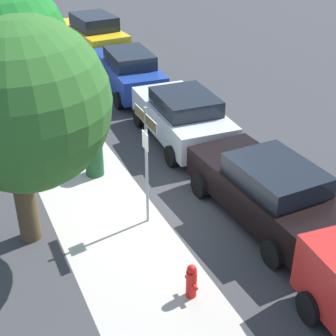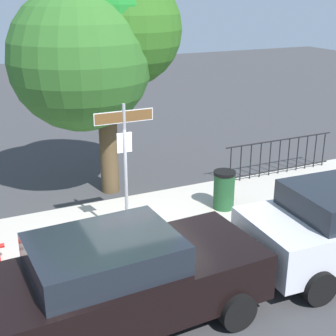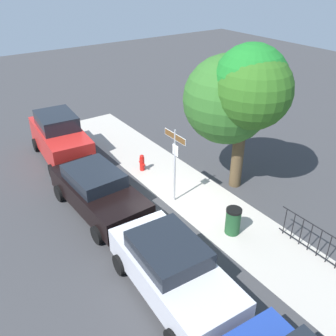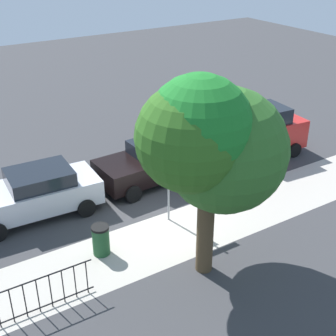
{
  "view_description": "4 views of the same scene",
  "coord_description": "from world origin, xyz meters",
  "px_view_note": "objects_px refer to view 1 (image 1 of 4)",
  "views": [
    {
      "loc": [
        -9.64,
        4.19,
        7.31
      ],
      "look_at": [
        -0.28,
        -0.08,
        1.46
      ],
      "focal_mm": 53.9,
      "sensor_mm": 36.0,
      "label": 1
    },
    {
      "loc": [
        -3.31,
        -8.53,
        5.13
      ],
      "look_at": [
        0.61,
        -0.12,
        1.72
      ],
      "focal_mm": 51.52,
      "sensor_mm": 36.0,
      "label": 2
    },
    {
      "loc": [
        9.53,
        -6.66,
        8.3
      ],
      "look_at": [
        -0.3,
        0.21,
        1.45
      ],
      "focal_mm": 39.1,
      "sensor_mm": 36.0,
      "label": 3
    },
    {
      "loc": [
        7.12,
        11.86,
        8.89
      ],
      "look_at": [
        -0.12,
        0.38,
        1.98
      ],
      "focal_mm": 50.16,
      "sensor_mm": 36.0,
      "label": 4
    }
  ],
  "objects_px": {
    "car_black": "(268,190)",
    "car_silver": "(182,116)",
    "trash_bin": "(94,159)",
    "shade_tree": "(12,77)",
    "car_yellow": "(93,37)",
    "fire_hydrant": "(191,281)",
    "street_sign": "(146,145)",
    "car_blue": "(128,71)"
  },
  "relations": [
    {
      "from": "shade_tree",
      "to": "car_silver",
      "type": "height_order",
      "value": "shade_tree"
    },
    {
      "from": "car_blue",
      "to": "car_yellow",
      "type": "xyz_separation_m",
      "value": [
        4.8,
        -0.06,
        0.16
      ]
    },
    {
      "from": "shade_tree",
      "to": "car_black",
      "type": "distance_m",
      "value": 6.38
    },
    {
      "from": "car_black",
      "to": "fire_hydrant",
      "type": "distance_m",
      "value": 3.36
    },
    {
      "from": "car_black",
      "to": "car_silver",
      "type": "bearing_deg",
      "value": -2.89
    },
    {
      "from": "shade_tree",
      "to": "trash_bin",
      "type": "distance_m",
      "value": 4.71
    },
    {
      "from": "car_yellow",
      "to": "street_sign",
      "type": "bearing_deg",
      "value": 163.8
    },
    {
      "from": "street_sign",
      "to": "car_black",
      "type": "height_order",
      "value": "street_sign"
    },
    {
      "from": "fire_hydrant",
      "to": "shade_tree",
      "type": "bearing_deg",
      "value": 37.53
    },
    {
      "from": "shade_tree",
      "to": "car_yellow",
      "type": "relative_size",
      "value": 1.23
    },
    {
      "from": "trash_bin",
      "to": "street_sign",
      "type": "bearing_deg",
      "value": -169.72
    },
    {
      "from": "shade_tree",
      "to": "trash_bin",
      "type": "bearing_deg",
      "value": -42.47
    },
    {
      "from": "car_black",
      "to": "car_silver",
      "type": "height_order",
      "value": "car_silver"
    },
    {
      "from": "street_sign",
      "to": "car_blue",
      "type": "height_order",
      "value": "street_sign"
    },
    {
      "from": "car_black",
      "to": "car_silver",
      "type": "distance_m",
      "value": 4.8
    },
    {
      "from": "car_yellow",
      "to": "trash_bin",
      "type": "height_order",
      "value": "car_yellow"
    },
    {
      "from": "street_sign",
      "to": "car_silver",
      "type": "distance_m",
      "value": 4.75
    },
    {
      "from": "car_black",
      "to": "shade_tree",
      "type": "bearing_deg",
      "value": 71.5
    },
    {
      "from": "car_yellow",
      "to": "trash_bin",
      "type": "bearing_deg",
      "value": 158.35
    },
    {
      "from": "car_yellow",
      "to": "car_blue",
      "type": "bearing_deg",
      "value": 174.83
    },
    {
      "from": "car_silver",
      "to": "trash_bin",
      "type": "distance_m",
      "value": 3.38
    },
    {
      "from": "shade_tree",
      "to": "fire_hydrant",
      "type": "relative_size",
      "value": 7.53
    },
    {
      "from": "car_silver",
      "to": "car_blue",
      "type": "height_order",
      "value": "car_blue"
    },
    {
      "from": "street_sign",
      "to": "fire_hydrant",
      "type": "bearing_deg",
      "value": 175.9
    },
    {
      "from": "car_blue",
      "to": "trash_bin",
      "type": "relative_size",
      "value": 4.84
    },
    {
      "from": "fire_hydrant",
      "to": "car_yellow",
      "type": "bearing_deg",
      "value": -10.49
    },
    {
      "from": "shade_tree",
      "to": "car_blue",
      "type": "bearing_deg",
      "value": -33.53
    },
    {
      "from": "car_blue",
      "to": "fire_hydrant",
      "type": "distance_m",
      "value": 11.63
    },
    {
      "from": "shade_tree",
      "to": "car_yellow",
      "type": "xyz_separation_m",
      "value": [
        12.87,
        -5.41,
        -2.94
      ]
    },
    {
      "from": "car_silver",
      "to": "trash_bin",
      "type": "xyz_separation_m",
      "value": [
        -0.93,
        3.23,
        -0.36
      ]
    },
    {
      "from": "car_black",
      "to": "car_blue",
      "type": "xyz_separation_m",
      "value": [
        9.6,
        -0.01,
        0.03
      ]
    },
    {
      "from": "street_sign",
      "to": "trash_bin",
      "type": "distance_m",
      "value": 3.22
    },
    {
      "from": "car_black",
      "to": "trash_bin",
      "type": "xyz_separation_m",
      "value": [
        3.87,
        3.2,
        -0.35
      ]
    },
    {
      "from": "car_yellow",
      "to": "car_silver",
      "type": "bearing_deg",
      "value": 175.34
    },
    {
      "from": "car_blue",
      "to": "trash_bin",
      "type": "distance_m",
      "value": 6.58
    },
    {
      "from": "car_blue",
      "to": "street_sign",
      "type": "bearing_deg",
      "value": 165.93
    },
    {
      "from": "car_yellow",
      "to": "trash_bin",
      "type": "relative_size",
      "value": 4.86
    },
    {
      "from": "street_sign",
      "to": "fire_hydrant",
      "type": "height_order",
      "value": "street_sign"
    },
    {
      "from": "trash_bin",
      "to": "fire_hydrant",
      "type": "bearing_deg",
      "value": -176.89
    },
    {
      "from": "shade_tree",
      "to": "car_black",
      "type": "height_order",
      "value": "shade_tree"
    },
    {
      "from": "car_yellow",
      "to": "fire_hydrant",
      "type": "distance_m",
      "value": 16.33
    },
    {
      "from": "shade_tree",
      "to": "trash_bin",
      "type": "xyz_separation_m",
      "value": [
        2.34,
        -2.14,
        -3.48
      ]
    }
  ]
}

